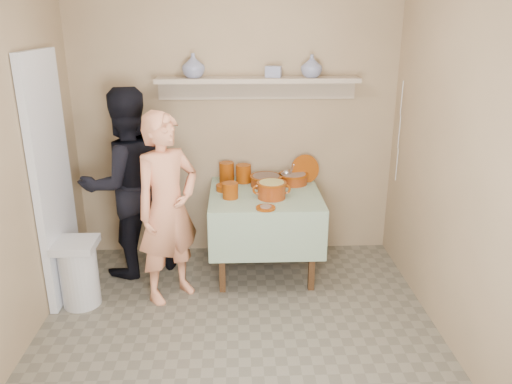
{
  "coord_description": "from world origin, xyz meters",
  "views": [
    {
      "loc": [
        0.01,
        -2.87,
        2.22
      ],
      "look_at": [
        0.15,
        0.75,
        0.95
      ],
      "focal_mm": 35.0,
      "sensor_mm": 36.0,
      "label": 1
    }
  ],
  "objects_px": {
    "cazuela_rice": "(272,189)",
    "serving_table": "(265,205)",
    "person_helper": "(127,184)",
    "person_cook": "(168,209)",
    "trash_bin": "(79,273)"
  },
  "relations": [
    {
      "from": "cazuela_rice",
      "to": "serving_table",
      "type": "bearing_deg",
      "value": 107.87
    },
    {
      "from": "person_helper",
      "to": "serving_table",
      "type": "xyz_separation_m",
      "value": [
        1.21,
        -0.04,
        -0.2
      ]
    },
    {
      "from": "person_helper",
      "to": "cazuela_rice",
      "type": "height_order",
      "value": "person_helper"
    },
    {
      "from": "person_helper",
      "to": "serving_table",
      "type": "bearing_deg",
      "value": 146.8
    },
    {
      "from": "serving_table",
      "to": "cazuela_rice",
      "type": "distance_m",
      "value": 0.26
    },
    {
      "from": "person_cook",
      "to": "trash_bin",
      "type": "distance_m",
      "value": 0.89
    },
    {
      "from": "serving_table",
      "to": "person_cook",
      "type": "bearing_deg",
      "value": -152.09
    },
    {
      "from": "person_cook",
      "to": "trash_bin",
      "type": "bearing_deg",
      "value": 147.14
    },
    {
      "from": "cazuela_rice",
      "to": "trash_bin",
      "type": "xyz_separation_m",
      "value": [
        -1.57,
        -0.39,
        -0.56
      ]
    },
    {
      "from": "person_cook",
      "to": "cazuela_rice",
      "type": "relative_size",
      "value": 4.74
    },
    {
      "from": "serving_table",
      "to": "person_helper",
      "type": "bearing_deg",
      "value": 178.19
    },
    {
      "from": "cazuela_rice",
      "to": "trash_bin",
      "type": "bearing_deg",
      "value": -166.21
    },
    {
      "from": "person_helper",
      "to": "cazuela_rice",
      "type": "xyz_separation_m",
      "value": [
        1.26,
        -0.19,
        0.0
      ]
    },
    {
      "from": "person_cook",
      "to": "serving_table",
      "type": "bearing_deg",
      "value": -13.62
    },
    {
      "from": "serving_table",
      "to": "trash_bin",
      "type": "relative_size",
      "value": 1.74
    }
  ]
}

